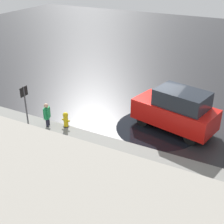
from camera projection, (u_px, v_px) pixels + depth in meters
ground_plane at (152, 119)px, 15.97m from camera, size 60.00×60.00×0.00m
kerb_strip at (114, 162)px, 12.65m from camera, size 24.00×3.20×0.04m
moving_hatchback at (176, 110)px, 14.60m from camera, size 4.17×2.50×2.06m
fire_hydrant at (66, 120)px, 15.05m from camera, size 0.42×0.31×0.80m
pedestrian at (47, 114)px, 15.02m from camera, size 0.35×0.54×1.22m
metal_railing at (104, 169)px, 11.06m from camera, size 10.32×0.04×1.05m
sign_post at (25, 103)px, 13.98m from camera, size 0.07×0.44×2.40m
puddle_patch at (158, 128)px, 15.13m from camera, size 4.03×4.03×0.01m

